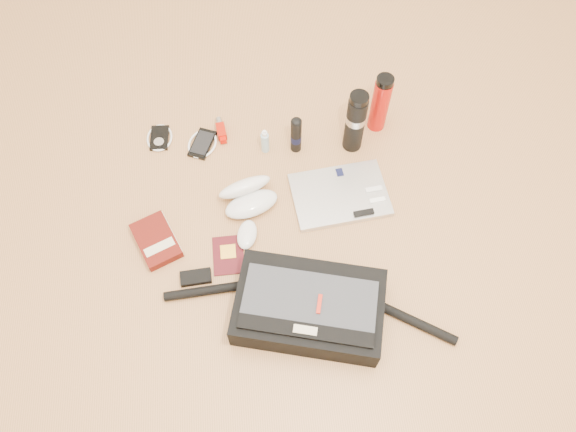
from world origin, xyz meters
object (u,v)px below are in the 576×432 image
Objects in this scene: messenger_bag at (308,307)px; thermos_black at (355,122)px; book at (157,240)px; laptop at (340,195)px; thermos_red at (380,103)px.

messenger_bag is 3.33× the size of thermos_black.
messenger_bag reaches higher than book.
thermos_black is at bearing 65.26° from laptop.
thermos_black reaches higher than book.
thermos_black is (0.07, 0.21, 0.12)m from laptop.
thermos_red reaches higher than laptop.
thermos_red is (0.18, 0.29, 0.11)m from laptop.
messenger_bag is 3.56× the size of thermos_red.
book is at bearing -152.98° from thermos_red.
laptop is at bearing -109.05° from thermos_black.
laptop is at bearing 83.22° from messenger_bag.
thermos_black is at bearing -141.96° from thermos_red.
laptop is at bearing -120.98° from thermos_red.
laptop is 0.26m from thermos_black.
thermos_black is at bearing 84.07° from messenger_bag.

